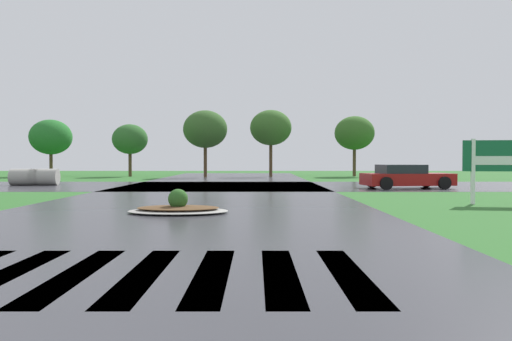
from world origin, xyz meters
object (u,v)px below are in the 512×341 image
drainage_pipe_stack (33,177)px  median_island (176,208)px  estate_billboard (509,159)px  car_white_sedan (404,177)px

drainage_pipe_stack → median_island: bearing=-53.7°
estate_billboard → drainage_pipe_stack: estate_billboard is taller
estate_billboard → median_island: estate_billboard is taller
median_island → drainage_pipe_stack: 17.98m
median_island → estate_billboard: bearing=13.4°
car_white_sedan → estate_billboard: bearing=-92.6°
car_white_sedan → median_island: bearing=-138.0°
median_island → drainage_pipe_stack: bearing=126.3°
estate_billboard → median_island: bearing=21.6°
car_white_sedan → drainage_pipe_stack: size_ratio=1.74×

